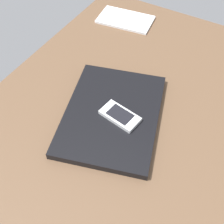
% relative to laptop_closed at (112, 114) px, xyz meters
% --- Properties ---
extents(desk_surface, '(1.20, 0.80, 0.03)m').
position_rel_laptop_closed_xyz_m(desk_surface, '(0.03, 0.05, -0.03)').
color(desk_surface, brown).
rests_on(desk_surface, ground).
extents(laptop_closed, '(0.38, 0.33, 0.02)m').
position_rel_laptop_closed_xyz_m(laptop_closed, '(0.00, 0.00, 0.00)').
color(laptop_closed, black).
rests_on(laptop_closed, desk_surface).
extents(cell_phone_on_laptop, '(0.07, 0.11, 0.01)m').
position_rel_laptop_closed_xyz_m(cell_phone_on_laptop, '(0.00, 0.03, 0.02)').
color(cell_phone_on_laptop, silver).
rests_on(cell_phone_on_laptop, laptop_closed).
extents(notepad, '(0.14, 0.21, 0.01)m').
position_rel_laptop_closed_xyz_m(notepad, '(-0.42, -0.18, -0.01)').
color(notepad, white).
rests_on(notepad, desk_surface).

